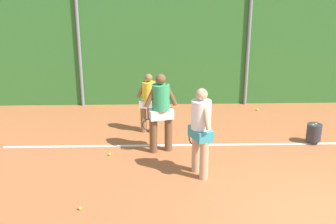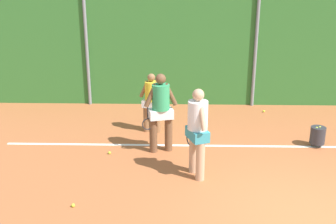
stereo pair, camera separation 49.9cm
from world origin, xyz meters
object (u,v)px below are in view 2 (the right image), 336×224
object	(u,v)px
player_midcourt	(161,109)
player_foreground_near	(197,128)
ball_hopper	(318,135)
tennis_ball_2	(264,111)
player_backcourt_far	(152,100)
tennis_ball_3	(109,153)
tennis_ball_4	(73,205)

from	to	relation	value
player_midcourt	player_foreground_near	bearing A→B (deg)	107.83
ball_hopper	tennis_ball_2	distance (m)	2.70
player_backcourt_far	tennis_ball_2	distance (m)	3.83
player_foreground_near	tennis_ball_3	size ratio (longest dim) A/B	28.55
player_foreground_near	player_backcourt_far	bearing A→B (deg)	3.31
tennis_ball_3	ball_hopper	bearing A→B (deg)	6.74
player_foreground_near	tennis_ball_2	xyz separation A→B (m)	(2.22, 4.18, -1.02)
player_foreground_near	tennis_ball_3	distance (m)	2.46
player_foreground_near	tennis_ball_2	world-z (taller)	player_foreground_near
player_backcourt_far	player_midcourt	bearing A→B (deg)	-62.68
tennis_ball_2	tennis_ball_3	bearing A→B (deg)	-143.14
player_foreground_near	tennis_ball_4	distance (m)	2.82
ball_hopper	tennis_ball_3	xyz separation A→B (m)	(-5.01, -0.59, -0.26)
player_midcourt	ball_hopper	size ratio (longest dim) A/B	3.68
tennis_ball_3	player_foreground_near	bearing A→B (deg)	-26.97
tennis_ball_3	player_midcourt	bearing A→B (deg)	10.38
ball_hopper	player_midcourt	bearing A→B (deg)	-174.42
player_backcourt_far	tennis_ball_2	bearing A→B (deg)	41.24
player_backcourt_far	tennis_ball_4	world-z (taller)	player_backcourt_far
player_foreground_near	tennis_ball_3	xyz separation A→B (m)	(-2.00, 1.02, -1.02)
player_midcourt	tennis_ball_2	distance (m)	4.34
player_foreground_near	player_midcourt	size ratio (longest dim) A/B	1.00
player_midcourt	player_backcourt_far	size ratio (longest dim) A/B	1.18
tennis_ball_2	tennis_ball_3	world-z (taller)	same
tennis_ball_4	player_foreground_near	bearing A→B (deg)	29.46
tennis_ball_2	tennis_ball_4	bearing A→B (deg)	-129.49
player_midcourt	tennis_ball_3	distance (m)	1.59
ball_hopper	tennis_ball_2	xyz separation A→B (m)	(-0.79, 2.57, -0.26)
tennis_ball_4	player_midcourt	bearing A→B (deg)	59.49
player_midcourt	player_backcourt_far	world-z (taller)	player_midcourt
ball_hopper	tennis_ball_2	world-z (taller)	ball_hopper
player_midcourt	ball_hopper	xyz separation A→B (m)	(3.80, 0.37, -0.77)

